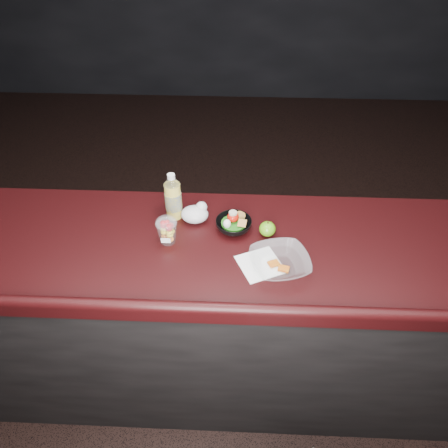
# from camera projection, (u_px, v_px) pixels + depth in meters

# --- Properties ---
(ground) EXTENTS (8.00, 8.00, 0.00)m
(ground) POSITION_uv_depth(u_px,v_px,m) (227.00, 427.00, 2.27)
(ground) COLOR black
(ground) RESTS_ON ground
(room_shell) EXTENTS (8.00, 8.00, 8.00)m
(room_shell) POSITION_uv_depth(u_px,v_px,m) (230.00, 89.00, 1.07)
(room_shell) COLOR black
(room_shell) RESTS_ON ground
(counter) EXTENTS (4.06, 0.71, 1.02)m
(counter) POSITION_uv_depth(u_px,v_px,m) (230.00, 319.00, 2.16)
(counter) COLOR black
(counter) RESTS_ON ground
(lemonade_bottle) EXTENTS (0.07, 0.07, 0.22)m
(lemonade_bottle) POSITION_uv_depth(u_px,v_px,m) (173.00, 199.00, 1.91)
(lemonade_bottle) COLOR yellow
(lemonade_bottle) RESTS_ON counter
(fruit_cup) EXTENTS (0.09, 0.09, 0.13)m
(fruit_cup) POSITION_uv_depth(u_px,v_px,m) (167.00, 230.00, 1.80)
(fruit_cup) COLOR white
(fruit_cup) RESTS_ON counter
(green_apple) EXTENTS (0.07, 0.07, 0.07)m
(green_apple) POSITION_uv_depth(u_px,v_px,m) (267.00, 229.00, 1.86)
(green_apple) COLOR #37870F
(green_apple) RESTS_ON counter
(plastic_bag) EXTENTS (0.12, 0.10, 0.09)m
(plastic_bag) POSITION_uv_depth(u_px,v_px,m) (196.00, 213.00, 1.92)
(plastic_bag) COLOR silver
(plastic_bag) RESTS_ON counter
(snack_bowl) EXTENTS (0.18, 0.18, 0.09)m
(snack_bowl) POSITION_uv_depth(u_px,v_px,m) (233.00, 224.00, 1.89)
(snack_bowl) COLOR black
(snack_bowl) RESTS_ON counter
(takeout_bowl) EXTENTS (0.28, 0.28, 0.06)m
(takeout_bowl) POSITION_uv_depth(u_px,v_px,m) (280.00, 263.00, 1.71)
(takeout_bowl) COLOR silver
(takeout_bowl) RESTS_ON counter
(paper_napkin) EXTENTS (0.21, 0.21, 0.00)m
(paper_napkin) POSITION_uv_depth(u_px,v_px,m) (260.00, 264.00, 1.74)
(paper_napkin) COLOR white
(paper_napkin) RESTS_ON counter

